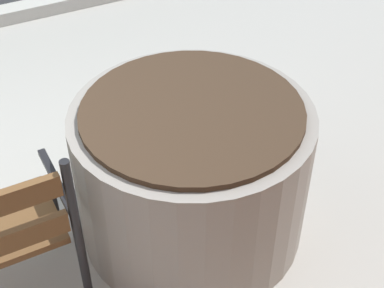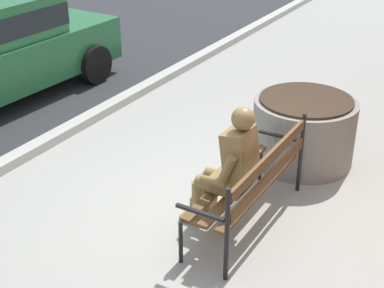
{
  "view_description": "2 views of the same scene",
  "coord_description": "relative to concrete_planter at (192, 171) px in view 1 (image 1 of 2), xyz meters",
  "views": [
    {
      "loc": [
        0.51,
        -2.1,
        2.46
      ],
      "look_at": [
        1.57,
        -0.11,
        0.6
      ],
      "focal_mm": 53.21,
      "sensor_mm": 36.0,
      "label": 1
    },
    {
      "loc": [
        -4.48,
        -2.1,
        3.39
      ],
      "look_at": [
        -0.02,
        0.53,
        0.75
      ],
      "focal_mm": 52.92,
      "sensor_mm": 36.0,
      "label": 2
    }
  ],
  "objects": [
    {
      "name": "concrete_planter",
      "position": [
        0.0,
        0.0,
        0.0
      ],
      "size": [
        1.24,
        1.24,
        0.83
      ],
      "color": "gray",
      "rests_on": "ground"
    }
  ]
}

